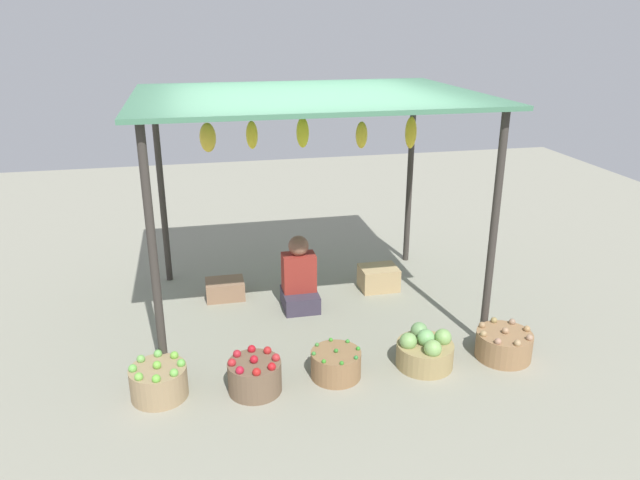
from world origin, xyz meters
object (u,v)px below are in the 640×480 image
(basket_green_chilies, at_px, (336,364))
(vendor_person, at_px, (299,280))
(basket_cabbages, at_px, (425,351))
(basket_green_apples, at_px, (159,381))
(basket_red_apples, at_px, (255,375))
(wooden_crate_near_vendor, at_px, (379,278))
(wooden_crate_stacked_rear, at_px, (225,289))
(basket_potatoes, at_px, (504,344))

(basket_green_chilies, bearing_deg, vendor_person, 92.58)
(vendor_person, height_order, basket_cabbages, vendor_person)
(basket_green_apples, relative_size, basket_red_apples, 1.04)
(vendor_person, relative_size, basket_green_chilies, 1.83)
(vendor_person, distance_m, basket_green_apples, 1.94)
(vendor_person, distance_m, basket_green_chilies, 1.38)
(vendor_person, xyz_separation_m, basket_cabbages, (0.86, -1.36, -0.16))
(basket_green_apples, height_order, basket_cabbages, basket_cabbages)
(vendor_person, bearing_deg, basket_cabbages, -57.76)
(vendor_person, height_order, basket_green_chilies, vendor_person)
(basket_red_apples, distance_m, wooden_crate_near_vendor, 2.31)
(basket_cabbages, height_order, wooden_crate_stacked_rear, basket_cabbages)
(basket_potatoes, bearing_deg, basket_cabbages, 178.42)
(wooden_crate_near_vendor, bearing_deg, vendor_person, -165.18)
(basket_cabbages, distance_m, wooden_crate_stacked_rear, 2.37)
(basket_green_chilies, bearing_deg, basket_potatoes, -0.64)
(basket_red_apples, xyz_separation_m, wooden_crate_stacked_rear, (-0.12, 1.80, -0.04))
(basket_green_chilies, xyz_separation_m, basket_potatoes, (1.54, -0.02, 0.01))
(wooden_crate_near_vendor, bearing_deg, wooden_crate_stacked_rear, 175.90)
(wooden_crate_near_vendor, bearing_deg, basket_green_chilies, -118.69)
(basket_green_chilies, xyz_separation_m, wooden_crate_near_vendor, (0.89, 1.62, 0.01))
(basket_green_apples, distance_m, basket_potatoes, 2.99)
(vendor_person, xyz_separation_m, basket_green_chilies, (0.06, -1.37, -0.18))
(wooden_crate_near_vendor, xyz_separation_m, wooden_crate_stacked_rear, (-1.70, 0.12, -0.03))
(basket_cabbages, bearing_deg, wooden_crate_stacked_rear, 132.89)
(basket_green_apples, distance_m, basket_cabbages, 2.25)
(basket_red_apples, xyz_separation_m, basket_green_chilies, (0.69, 0.06, -0.02))
(wooden_crate_near_vendor, relative_size, wooden_crate_stacked_rear, 1.01)
(basket_red_apples, height_order, basket_potatoes, basket_red_apples)
(vendor_person, height_order, basket_green_apples, vendor_person)
(wooden_crate_stacked_rear, bearing_deg, basket_red_apples, -86.21)
(basket_red_apples, bearing_deg, basket_potatoes, 1.19)
(vendor_person, relative_size, basket_potatoes, 1.58)
(wooden_crate_stacked_rear, bearing_deg, vendor_person, -26.32)
(basket_cabbages, bearing_deg, basket_potatoes, -1.58)
(basket_cabbages, bearing_deg, basket_green_apples, 179.49)
(basket_potatoes, bearing_deg, basket_red_apples, -178.81)
(basket_green_apples, xyz_separation_m, basket_cabbages, (2.25, -0.02, 0.01))
(basket_green_apples, relative_size, basket_potatoes, 0.92)
(basket_potatoes, bearing_deg, wooden_crate_stacked_rear, 143.26)
(vendor_person, relative_size, wooden_crate_near_vendor, 1.89)
(basket_potatoes, bearing_deg, basket_green_chilies, 179.36)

